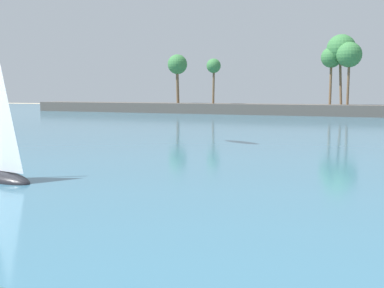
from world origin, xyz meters
TOP-DOWN VIEW (x-y plane):
  - sea at (0.00, 65.04)m, footprint 220.00×114.32m
  - palm_headland at (0.72, 82.40)m, footprint 118.91×6.81m

SIDE VIEW (x-z plane):
  - sea at x=0.00m, z-range 0.00..0.06m
  - palm_headland at x=0.72m, z-range -3.64..9.19m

